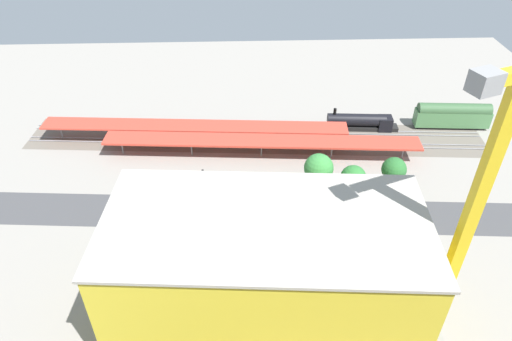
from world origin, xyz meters
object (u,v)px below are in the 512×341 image
(street_tree_0, at_px, (319,168))
(traffic_light, at_px, (203,180))
(parked_car_5, at_px, (152,224))
(construction_building, at_px, (265,279))
(parked_car_4, at_px, (194,227))
(street_tree_1, at_px, (394,169))
(passenger_coach, at_px, (453,115))
(box_truck_0, at_px, (323,238))
(box_truck_1, at_px, (215,244))
(parked_car_2, at_px, (276,223))
(platform_canopy_far, at_px, (194,126))
(platform_canopy_near, at_px, (261,141))
(locomotive, at_px, (362,122))
(parked_car_1, at_px, (321,221))
(parked_car_3, at_px, (237,223))
(parked_car_0, at_px, (362,222))
(tower_crane, at_px, (492,199))
(street_tree_2, at_px, (353,178))

(street_tree_0, xyz_separation_m, traffic_light, (21.63, 1.20, -1.23))
(parked_car_5, bearing_deg, construction_building, 132.24)
(parked_car_4, relative_size, street_tree_1, 0.60)
(passenger_coach, bearing_deg, box_truck_0, 45.96)
(passenger_coach, distance_m, street_tree_0, 41.77)
(construction_building, bearing_deg, box_truck_1, -59.08)
(parked_car_2, height_order, street_tree_0, street_tree_0)
(passenger_coach, height_order, construction_building, construction_building)
(platform_canopy_far, relative_size, parked_car_2, 14.16)
(platform_canopy_near, bearing_deg, locomotive, -156.98)
(parked_car_1, bearing_deg, platform_canopy_near, -66.20)
(locomotive, bearing_deg, platform_canopy_far, 5.27)
(parked_car_2, bearing_deg, street_tree_0, -132.75)
(passenger_coach, relative_size, construction_building, 0.45)
(parked_car_1, height_order, parked_car_3, parked_car_1)
(passenger_coach, bearing_deg, platform_canopy_near, 12.77)
(platform_canopy_far, distance_m, parked_car_1, 37.50)
(box_truck_1, height_order, street_tree_1, street_tree_1)
(locomotive, distance_m, street_tree_0, 26.97)
(parked_car_4, bearing_deg, passenger_coach, -150.66)
(locomotive, relative_size, box_truck_0, 1.73)
(platform_canopy_near, height_order, box_truck_1, platform_canopy_near)
(box_truck_0, bearing_deg, platform_canopy_near, -71.37)
(parked_car_0, height_order, parked_car_5, parked_car_5)
(construction_building, bearing_deg, platform_canopy_far, -70.91)
(construction_building, xyz_separation_m, box_truck_0, (-10.74, -15.04, -8.04))
(parked_car_5, distance_m, tower_crane, 54.50)
(traffic_light, bearing_deg, platform_canopy_near, -129.85)
(locomotive, xyz_separation_m, street_tree_2, (7.66, 24.73, 2.79))
(parked_car_0, xyz_separation_m, box_truck_1, (25.91, 5.22, 0.83))
(parked_car_3, distance_m, parked_car_4, 7.45)
(parked_car_5, relative_size, box_truck_1, 0.46)
(locomotive, bearing_deg, parked_car_1, 65.73)
(box_truck_0, bearing_deg, parked_car_2, -33.48)
(parked_car_2, height_order, street_tree_2, street_tree_2)
(platform_canopy_far, relative_size, parked_car_1, 15.16)
(parked_car_4, bearing_deg, street_tree_1, -166.07)
(platform_canopy_far, distance_m, box_truck_1, 34.65)
(traffic_light, bearing_deg, platform_canopy_far, -81.37)
(tower_crane, distance_m, street_tree_0, 38.86)
(locomotive, xyz_separation_m, street_tree_1, (-0.26, 23.35, 3.52))
(construction_building, bearing_deg, passenger_coach, -127.59)
(parked_car_5, distance_m, construction_building, 29.39)
(passenger_coach, distance_m, box_truck_0, 51.80)
(tower_crane, bearing_deg, street_tree_1, -92.26)
(parked_car_4, xyz_separation_m, street_tree_0, (-23.00, -9.79, 4.95))
(box_truck_0, bearing_deg, locomotive, -111.91)
(box_truck_0, xyz_separation_m, traffic_light, (20.57, -13.25, 2.75))
(parked_car_3, relative_size, street_tree_1, 0.61)
(platform_canopy_far, height_order, box_truck_1, platform_canopy_far)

